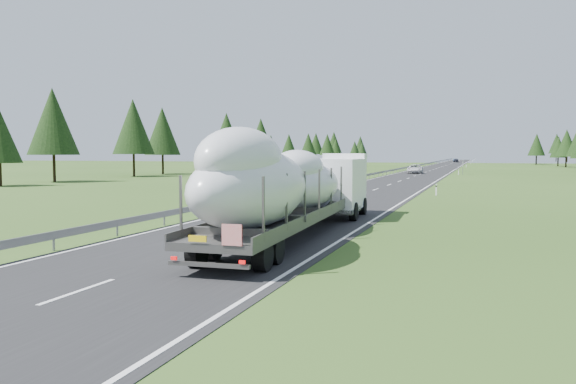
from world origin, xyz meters
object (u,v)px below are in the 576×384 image
(distant_van, at_px, (415,169))
(distant_car_blue, at_px, (455,160))
(boat_truck, at_px, (290,184))
(distant_car_dark, at_px, (456,160))
(highway_sign, at_px, (463,164))

(distant_van, distance_m, distant_car_blue, 142.75)
(boat_truck, height_order, distant_car_blue, boat_truck)
(distant_car_dark, bearing_deg, distant_car_blue, 92.39)
(boat_truck, bearing_deg, distant_van, 92.54)
(distant_van, height_order, distant_car_dark, distant_van)
(boat_truck, bearing_deg, highway_sign, 86.45)
(boat_truck, height_order, distant_van, boat_truck)
(boat_truck, bearing_deg, distant_car_blue, 90.69)
(highway_sign, relative_size, boat_truck, 0.13)
(distant_car_blue, bearing_deg, highway_sign, -84.86)
(highway_sign, distance_m, boat_truck, 78.20)
(highway_sign, distance_m, distant_car_dark, 130.33)
(distant_van, xyz_separation_m, distant_car_blue, (0.90, 142.75, -0.15))
(highway_sign, xyz_separation_m, distant_car_dark, (-6.59, 130.16, -1.02))
(distant_van, relative_size, distant_car_dark, 1.28)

